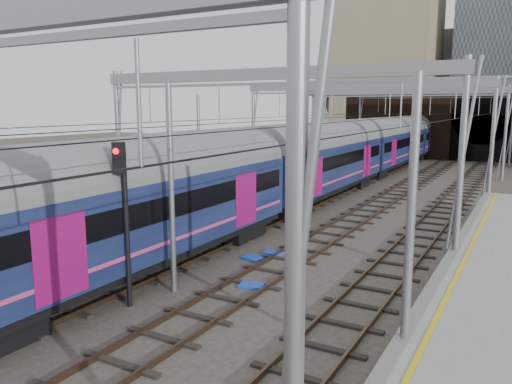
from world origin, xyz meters
The scene contains 14 objects.
ground centered at (0.00, 0.00, 0.00)m, with size 160.00×160.00×0.00m, color #38332D.
platform_left centered at (-10.18, 2.50, 0.55)m, with size 4.32×55.00×1.12m.
tracks centered at (0.00, 15.00, 0.02)m, with size 14.40×80.00×0.22m.
overhead_line centered at (0.00, 21.49, 6.57)m, with size 16.80×80.00×8.00m.
retaining_wall centered at (1.40, 51.93, 4.33)m, with size 28.00×2.75×9.00m.
overbridge centered at (0.00, 46.00, 7.27)m, with size 28.00×3.00×9.25m.
city_skyline centered at (2.73, 70.48, 17.09)m, with size 37.50×27.50×60.00m.
train_main centered at (-2.00, 29.58, 2.67)m, with size 3.11×71.78×5.24m.
train_second centered at (-6.00, 39.53, 2.56)m, with size 2.92×67.43×4.98m.
signal_near_left centered at (-3.81, 2.59, 3.05)m, with size 0.37×0.47×4.82m.
signal_near_centre centered at (-0.41, 0.22, 3.26)m, with size 0.41×0.48×5.22m.
equip_cover_a centered at (0.57, 6.45, 0.05)m, with size 0.84×0.59×0.10m, color blue.
equip_cover_b centered at (2.13, 3.66, 0.05)m, with size 0.85×0.60×0.10m, color blue.
equip_cover_c centered at (0.96, 7.53, 0.05)m, with size 0.83×0.59×0.10m, color blue.
Camera 1 is at (10.42, -10.86, 6.28)m, focal length 35.00 mm.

